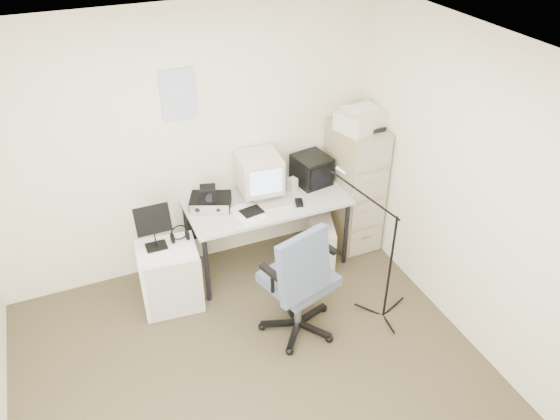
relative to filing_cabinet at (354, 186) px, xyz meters
name	(u,v)px	position (x,y,z in m)	size (l,w,h in m)	color
floor	(262,393)	(-1.58, -1.48, -0.66)	(3.60, 3.60, 0.01)	#392D1E
ceiling	(254,75)	(-1.58, -1.48, 1.85)	(3.60, 3.60, 0.01)	white
wall_back	(186,147)	(-1.58, 0.32, 0.60)	(3.60, 0.02, 2.50)	#EFE7C8
wall_right	(484,205)	(0.22, -1.48, 0.60)	(0.02, 3.60, 2.50)	#EFE7C8
wall_calendar	(178,94)	(-1.60, 0.31, 1.10)	(0.30, 0.02, 0.44)	white
filing_cabinet	(354,186)	(0.00, 0.00, 0.00)	(0.40, 0.60, 1.30)	tan
printer	(362,119)	(0.00, -0.04, 0.74)	(0.46, 0.31, 0.18)	silver
desk	(267,232)	(-0.95, -0.03, -0.29)	(1.50, 0.70, 0.73)	#B3B5A4
crt_monitor	(259,176)	(-0.98, 0.09, 0.29)	(0.38, 0.40, 0.42)	silver
crt_tv	(312,169)	(-0.42, 0.11, 0.22)	(0.31, 0.33, 0.28)	black
desk_speaker	(293,185)	(-0.66, 0.03, 0.15)	(0.07, 0.07, 0.14)	#BDB6A9
keyboard	(269,207)	(-0.98, -0.16, 0.09)	(0.42, 0.15, 0.02)	silver
mouse	(299,203)	(-0.70, -0.20, 0.10)	(0.07, 0.11, 0.03)	black
radio_receiver	(211,202)	(-1.46, 0.07, 0.13)	(0.36, 0.26, 0.10)	black
radio_speaker	(208,194)	(-1.49, 0.02, 0.25)	(0.14, 0.13, 0.14)	black
papers	(248,214)	(-1.20, -0.18, 0.09)	(0.23, 0.32, 0.02)	white
pc_tower	(321,242)	(-0.45, -0.21, -0.43)	(0.21, 0.48, 0.44)	silver
office_chair	(299,277)	(-1.05, -0.97, -0.08)	(0.66, 0.66, 1.15)	#48536A
side_cart	(170,277)	(-1.97, -0.25, -0.34)	(0.50, 0.40, 0.62)	white
music_stand	(153,227)	(-2.04, -0.19, 0.19)	(0.29, 0.16, 0.43)	black
headphones	(180,235)	(-1.82, -0.18, 0.03)	(0.17, 0.17, 0.03)	black
mic_stand	(392,254)	(-0.28, -1.13, 0.04)	(0.02, 0.02, 1.38)	black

